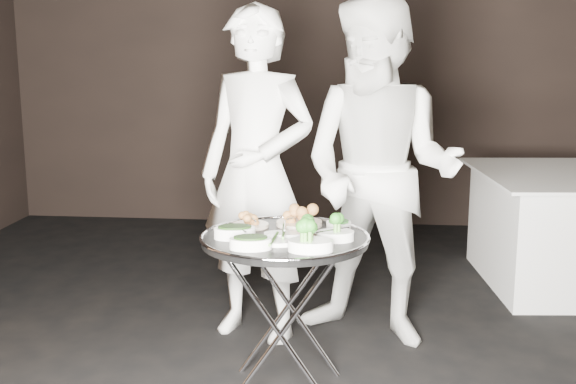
# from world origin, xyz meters

# --- Properties ---
(wall_back) EXTENTS (6.00, 0.05, 3.00)m
(wall_back) POSITION_xyz_m (0.00, 3.52, 1.50)
(wall_back) COLOR black
(wall_back) RESTS_ON floor
(tray_stand) EXTENTS (0.51, 0.43, 0.75)m
(tray_stand) POSITION_xyz_m (-0.09, 0.03, 0.42)
(tray_stand) COLOR silver
(tray_stand) RESTS_ON floor
(serving_tray) EXTENTS (0.78, 0.78, 0.04)m
(serving_tray) POSITION_xyz_m (-0.09, 0.03, 0.76)
(serving_tray) COLOR black
(serving_tray) RESTS_ON tray_stand
(potato_plate_a) EXTENTS (0.18, 0.18, 0.06)m
(potato_plate_a) POSITION_xyz_m (-0.28, 0.19, 0.80)
(potato_plate_a) COLOR beige
(potato_plate_a) RESTS_ON serving_tray
(potato_plate_b) EXTENTS (0.22, 0.22, 0.08)m
(potato_plate_b) POSITION_xyz_m (-0.04, 0.25, 0.81)
(potato_plate_b) COLOR beige
(potato_plate_b) RESTS_ON serving_tray
(greens_bowl) EXTENTS (0.12, 0.12, 0.07)m
(greens_bowl) POSITION_xyz_m (0.15, 0.16, 0.80)
(greens_bowl) COLOR silver
(greens_bowl) RESTS_ON serving_tray
(asparagus_plate_a) EXTENTS (0.19, 0.12, 0.04)m
(asparagus_plate_a) POSITION_xyz_m (-0.10, 0.03, 0.79)
(asparagus_plate_a) COLOR silver
(asparagus_plate_a) RESTS_ON serving_tray
(asparagus_plate_b) EXTENTS (0.19, 0.11, 0.04)m
(asparagus_plate_b) POSITION_xyz_m (-0.13, -0.12, 0.79)
(asparagus_plate_b) COLOR silver
(asparagus_plate_b) RESTS_ON serving_tray
(spinach_bowl_a) EXTENTS (0.21, 0.16, 0.08)m
(spinach_bowl_a) POSITION_xyz_m (-0.32, -0.02, 0.81)
(spinach_bowl_a) COLOR silver
(spinach_bowl_a) RESTS_ON serving_tray
(spinach_bowl_b) EXTENTS (0.20, 0.14, 0.08)m
(spinach_bowl_b) POSITION_xyz_m (-0.22, -0.19, 0.81)
(spinach_bowl_b) COLOR silver
(spinach_bowl_b) RESTS_ON serving_tray
(broccoli_bowl_a) EXTENTS (0.19, 0.15, 0.07)m
(broccoli_bowl_a) POSITION_xyz_m (0.14, -0.02, 0.80)
(broccoli_bowl_a) COLOR silver
(broccoli_bowl_a) RESTS_ON serving_tray
(broccoli_bowl_b) EXTENTS (0.21, 0.16, 0.08)m
(broccoli_bowl_b) POSITION_xyz_m (0.04, -0.20, 0.81)
(broccoli_bowl_b) COLOR silver
(broccoli_bowl_b) RESTS_ON serving_tray
(serving_utensils) EXTENTS (0.58, 0.41, 0.01)m
(serving_utensils) POSITION_xyz_m (-0.08, 0.10, 0.82)
(serving_utensils) COLOR silver
(serving_utensils) RESTS_ON serving_tray
(waiter_left) EXTENTS (0.79, 0.64, 1.87)m
(waiter_left) POSITION_xyz_m (-0.32, 0.75, 0.93)
(waiter_left) COLOR white
(waiter_left) RESTS_ON floor
(waiter_right) EXTENTS (1.13, 1.01, 1.91)m
(waiter_right) POSITION_xyz_m (0.36, 0.74, 0.96)
(waiter_right) COLOR white
(waiter_right) RESTS_ON floor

